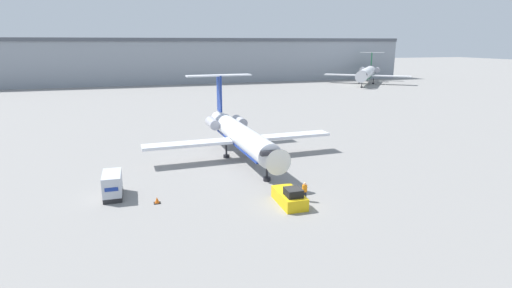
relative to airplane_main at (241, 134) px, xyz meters
name	(u,v)px	position (x,y,z in m)	size (l,w,h in m)	color
ground_plane	(293,206)	(0.54, -16.65, -3.08)	(600.00, 600.00, 0.00)	gray
terminal_building	(170,60)	(0.54, 103.35, 4.91)	(180.00, 16.80, 15.93)	#8C939E
airplane_main	(241,134)	(0.00, 0.00, 0.00)	(24.63, 24.43, 9.83)	silver
pushback_tug	(289,197)	(0.40, -16.10, -2.40)	(2.03, 4.45, 1.84)	yellow
luggage_cart	(112,185)	(-15.24, -9.48, -1.90)	(1.71, 3.72, 2.37)	#232326
worker_near_tug	(305,191)	(2.02, -15.82, -2.10)	(0.40, 0.26, 1.86)	#232838
traffic_cone_left	(157,200)	(-11.29, -12.35, -2.80)	(0.62, 0.62, 0.60)	black
airplane_parked_far_left	(367,73)	(66.85, 77.91, 0.71)	(26.03, 30.30, 10.76)	white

